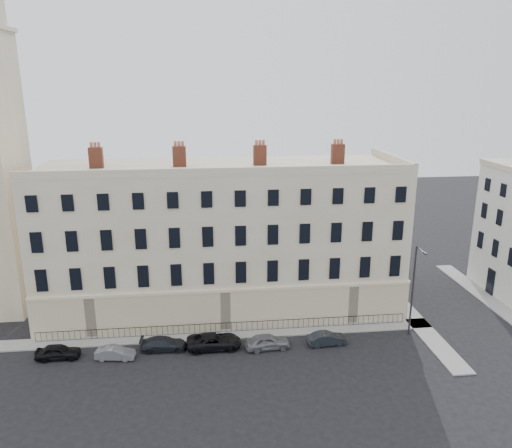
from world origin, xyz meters
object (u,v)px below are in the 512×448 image
(car_c, at_px, (164,344))
(streetlamp, at_px, (414,287))
(car_f, at_px, (327,339))
(car_a, at_px, (58,352))
(car_d, at_px, (214,341))
(car_e, at_px, (267,342))
(car_b, at_px, (115,353))

(car_c, xyz_separation_m, streetlamp, (22.93, 0.15, 4.31))
(streetlamp, bearing_deg, car_f, -169.82)
(car_f, bearing_deg, car_c, 83.68)
(car_a, relative_size, car_f, 1.05)
(car_d, xyz_separation_m, car_e, (4.75, -0.59, 0.00))
(car_d, bearing_deg, car_f, -94.32)
(car_a, xyz_separation_m, car_d, (13.47, 0.25, 0.04))
(car_e, height_order, car_f, car_e)
(car_a, relative_size, streetlamp, 0.42)
(car_b, height_order, streetlamp, streetlamp)
(car_a, distance_m, car_b, 4.95)
(car_c, bearing_deg, car_e, -92.96)
(car_b, height_order, car_f, car_f)
(car_b, xyz_separation_m, car_c, (4.05, 1.07, 0.04))
(car_e, bearing_deg, streetlamp, -91.21)
(car_e, distance_m, car_f, 5.49)
(car_b, relative_size, car_c, 0.82)
(car_a, height_order, streetlamp, streetlamp)
(car_a, relative_size, car_d, 0.77)
(car_c, relative_size, car_e, 1.03)
(car_e, relative_size, car_f, 1.12)
(car_b, height_order, car_d, car_d)
(car_f, bearing_deg, car_a, 85.84)
(car_d, height_order, car_f, car_d)
(car_c, height_order, car_e, car_e)
(car_d, bearing_deg, car_b, 94.27)
(car_f, bearing_deg, streetlamp, -87.55)
(car_b, distance_m, car_f, 18.79)
(car_a, bearing_deg, car_e, -91.22)
(car_a, distance_m, car_d, 13.47)
(car_a, distance_m, car_c, 8.98)
(streetlamp, bearing_deg, car_d, -174.71)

